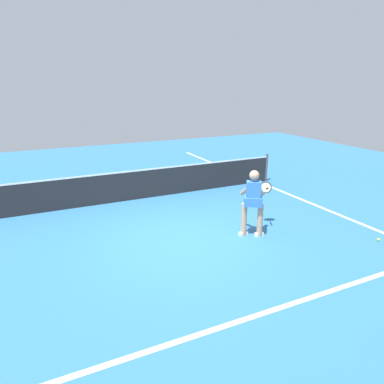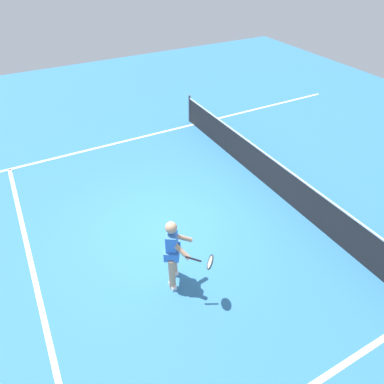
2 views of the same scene
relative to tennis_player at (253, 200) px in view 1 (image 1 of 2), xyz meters
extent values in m
plane|color=teal|center=(-1.55, 0.43, -0.85)|extent=(26.79, 26.79, 0.00)
cube|color=white|center=(-1.55, -2.50, -0.84)|extent=(8.84, 0.10, 0.01)
cube|color=white|center=(2.87, 0.43, -0.84)|extent=(0.10, 18.61, 0.01)
cylinder|color=#4C4C51|center=(3.17, 3.68, -0.36)|extent=(0.08, 0.08, 0.98)
cube|color=#232326|center=(-1.55, 3.68, -0.42)|extent=(9.36, 0.02, 0.86)
cube|color=white|center=(-1.55, 3.68, 0.04)|extent=(9.36, 0.02, 0.04)
cylinder|color=tan|center=(-0.18, 0.07, -0.46)|extent=(0.13, 0.13, 0.78)
cylinder|color=tan|center=(0.13, -0.12, -0.46)|extent=(0.13, 0.13, 0.78)
cube|color=white|center=(-0.18, 0.07, -0.81)|extent=(0.20, 0.10, 0.08)
cube|color=white|center=(0.13, -0.12, -0.81)|extent=(0.20, 0.10, 0.08)
cube|color=#3875D6|center=(-0.02, -0.02, 0.19)|extent=(0.38, 0.34, 0.52)
cube|color=#3875D6|center=(-0.02, -0.02, -0.01)|extent=(0.49, 0.45, 0.20)
sphere|color=tan|center=(-0.02, -0.02, 0.59)|extent=(0.22, 0.22, 0.22)
cylinder|color=tan|center=(-0.07, 0.19, 0.21)|extent=(0.15, 0.48, 0.37)
cylinder|color=tan|center=(0.18, 0.03, 0.21)|extent=(0.45, 0.34, 0.37)
cylinder|color=black|center=(0.49, 0.16, 0.17)|extent=(0.19, 0.27, 0.14)
torus|color=black|center=(0.65, 0.41, 0.11)|extent=(0.30, 0.25, 0.28)
cylinder|color=beige|center=(0.65, 0.41, 0.11)|extent=(0.25, 0.20, 0.23)
sphere|color=#D1E533|center=(2.37, -1.50, -0.81)|extent=(0.07, 0.07, 0.07)
camera|label=1|loc=(-4.51, -6.20, 2.54)|focal=33.15mm
camera|label=2|loc=(4.24, -1.90, 4.90)|focal=33.06mm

